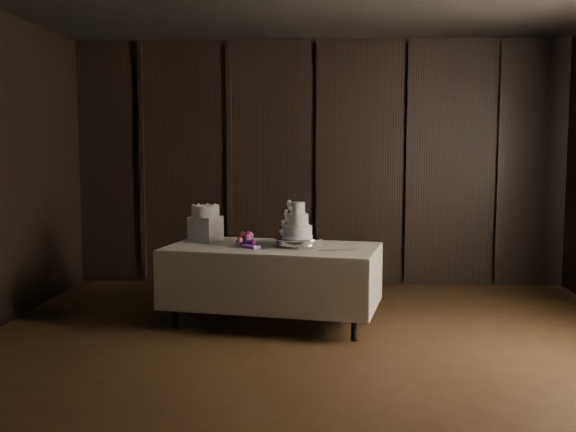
{
  "coord_description": "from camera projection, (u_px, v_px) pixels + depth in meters",
  "views": [
    {
      "loc": [
        0.07,
        -4.82,
        1.72
      ],
      "look_at": [
        -0.27,
        1.53,
        1.05
      ],
      "focal_mm": 42.0,
      "sensor_mm": 36.0,
      "label": 1
    }
  ],
  "objects": [
    {
      "name": "room",
      "position": [
        314.0,
        176.0,
        4.81
      ],
      "size": [
        6.08,
        7.08,
        3.08
      ],
      "color": "black",
      "rests_on": "ground"
    },
    {
      "name": "display_table",
      "position": [
        272.0,
        281.0,
        6.47
      ],
      "size": [
        2.15,
        1.4,
        0.76
      ],
      "rotation": [
        0.0,
        0.0,
        -0.19
      ],
      "color": "beige",
      "rests_on": "ground"
    },
    {
      "name": "cake_stand",
      "position": [
        298.0,
        242.0,
        6.4
      ],
      "size": [
        0.57,
        0.57,
        0.09
      ],
      "primitive_type": "cylinder",
      "rotation": [
        0.0,
        0.0,
        -0.21
      ],
      "color": "silver",
      "rests_on": "display_table"
    },
    {
      "name": "wedding_cake",
      "position": [
        295.0,
        224.0,
        6.37
      ],
      "size": [
        0.31,
        0.28,
        0.33
      ],
      "rotation": [
        0.0,
        0.0,
        0.04
      ],
      "color": "white",
      "rests_on": "cake_stand"
    },
    {
      "name": "bouquet",
      "position": [
        247.0,
        240.0,
        6.41
      ],
      "size": [
        0.44,
        0.46,
        0.17
      ],
      "primitive_type": null,
      "rotation": [
        0.0,
        0.0,
        -0.65
      ],
      "color": "#D04973",
      "rests_on": "display_table"
    },
    {
      "name": "box_pedestal",
      "position": [
        206.0,
        229.0,
        6.75
      ],
      "size": [
        0.34,
        0.34,
        0.25
      ],
      "primitive_type": "cube",
      "rotation": [
        0.0,
        0.0,
        -0.43
      ],
      "color": "white",
      "rests_on": "display_table"
    },
    {
      "name": "small_cake",
      "position": [
        205.0,
        211.0,
        6.73
      ],
      "size": [
        0.37,
        0.37,
        0.11
      ],
      "primitive_type": "cylinder",
      "rotation": [
        0.0,
        0.0,
        0.41
      ],
      "color": "white",
      "rests_on": "box_pedestal"
    },
    {
      "name": "cake_knife",
      "position": [
        332.0,
        250.0,
        6.14
      ],
      "size": [
        0.37,
        0.06,
        0.01
      ],
      "primitive_type": "cube",
      "rotation": [
        0.0,
        0.0,
        0.1
      ],
      "color": "silver",
      "rests_on": "display_table"
    }
  ]
}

